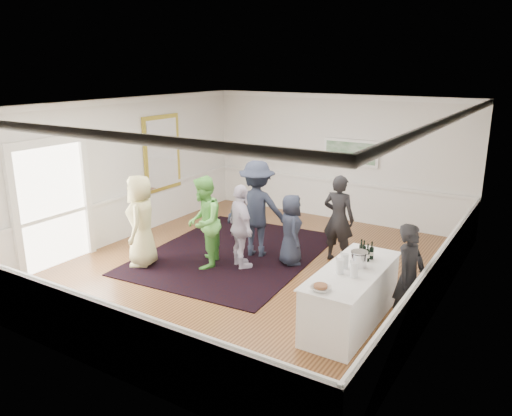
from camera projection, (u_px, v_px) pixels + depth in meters
The scene contains 23 objects.
floor at pixel (253, 268), 9.91m from camera, with size 8.00×8.00×0.00m, color brown.
ceiling at pixel (253, 104), 9.03m from camera, with size 7.00×8.00×0.02m, color white.
wall_left at pixel (122, 170), 11.24m from camera, with size 0.02×8.00×3.20m, color white.
wall_right at pixel (445, 219), 7.69m from camera, with size 0.02×8.00×3.20m, color white.
wall_back at pixel (336, 158), 12.73m from camera, with size 7.00×0.02×3.20m, color white.
wall_front at pixel (82, 256), 6.20m from camera, with size 7.00×0.02×3.20m, color white.
wainscoting at pixel (253, 244), 9.77m from camera, with size 7.00×8.00×1.00m, color white, non-canonical shape.
mirror at pixel (162, 153), 12.22m from camera, with size 0.05×1.25×1.85m.
doorway at pixel (52, 196), 9.71m from camera, with size 0.10×1.78×2.56m.
landscape_painting at pixel (351, 152), 12.44m from camera, with size 1.44×0.06×0.66m.
area_rug at pixel (233, 253), 10.66m from camera, with size 3.31×4.34×0.02m, color black.
serving_table at pixel (351, 296), 7.67m from camera, with size 0.85×2.23×0.90m.
bartender at pixel (409, 276), 7.52m from camera, with size 0.60×0.39×1.64m, color black.
guest_tan at pixel (141, 221), 9.84m from camera, with size 0.90×0.59×1.84m, color #CBC17F.
guest_green at pixel (204, 222), 9.76m from camera, with size 0.89×0.69×1.83m, color #64C44E.
guest_lilac at pixel (241, 227), 9.71m from camera, with size 0.99×0.41×1.69m, color silver.
guest_dark_a at pixel (257, 209), 10.32m from camera, with size 1.31×0.75×2.03m, color #212738.
guest_dark_b at pixel (339, 219), 10.06m from camera, with size 0.66×0.43×1.80m, color black.
guest_navy at pixel (291, 230), 9.94m from camera, with size 0.71×0.46×1.44m, color #212738.
wine_bottles at pixel (365, 249), 7.93m from camera, with size 0.25×0.22×0.31m.
juice_pitchers at pixel (346, 265), 7.40m from camera, with size 0.37×0.36×0.24m.
ice_bucket at pixel (359, 259), 7.63m from camera, with size 0.26×0.26×0.24m, color silver.
nut_bowl at pixel (321, 287), 6.85m from camera, with size 0.28×0.28×0.08m.
Camera 1 is at (4.90, -7.78, 3.89)m, focal length 35.00 mm.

